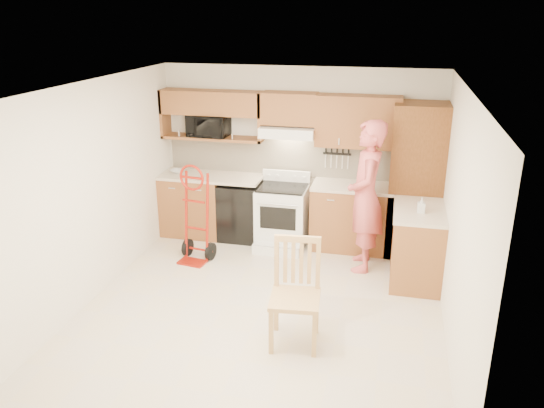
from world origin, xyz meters
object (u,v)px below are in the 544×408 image
(microwave, at_px, (209,125))
(dining_chair, at_px, (295,295))
(hand_truck, at_px, (194,219))
(range, at_px, (281,212))
(person, at_px, (366,197))

(microwave, relative_size, dining_chair, 0.53)
(microwave, xyz_separation_m, hand_truck, (0.12, -1.05, -1.04))
(range, bearing_deg, hand_truck, -143.70)
(microwave, height_order, dining_chair, microwave)
(range, relative_size, hand_truck, 0.85)
(microwave, xyz_separation_m, range, (1.15, -0.30, -1.13))
(microwave, bearing_deg, person, -15.00)
(range, relative_size, dining_chair, 0.94)
(person, bearing_deg, microwave, -113.28)
(range, bearing_deg, person, -20.26)
(microwave, relative_size, hand_truck, 0.47)
(person, distance_m, hand_truck, 2.27)
(person, height_order, hand_truck, person)
(range, xyz_separation_m, hand_truck, (-1.03, -0.76, 0.09))
(person, relative_size, hand_truck, 1.62)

